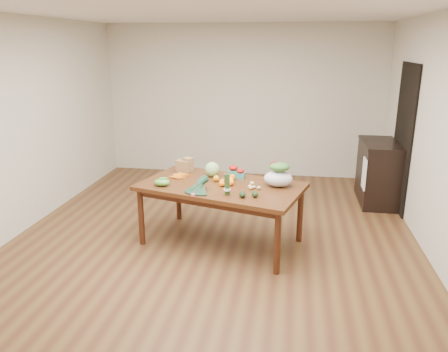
% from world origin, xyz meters
% --- Properties ---
extents(floor, '(6.00, 6.00, 0.00)m').
position_xyz_m(floor, '(0.00, 0.00, 0.00)').
color(floor, brown).
rests_on(floor, ground).
extents(ceiling, '(5.00, 6.00, 0.02)m').
position_xyz_m(ceiling, '(0.00, 0.00, 2.70)').
color(ceiling, white).
rests_on(ceiling, room_walls).
extents(room_walls, '(5.02, 6.02, 2.70)m').
position_xyz_m(room_walls, '(0.00, 0.00, 1.35)').
color(room_walls, beige).
rests_on(room_walls, floor).
extents(dining_table, '(2.09, 1.51, 0.75)m').
position_xyz_m(dining_table, '(0.10, -0.03, 0.38)').
color(dining_table, '#552D13').
rests_on(dining_table, floor).
extents(doorway_dark, '(0.02, 1.00, 2.10)m').
position_xyz_m(doorway_dark, '(2.48, 1.60, 1.05)').
color(doorway_dark, black).
rests_on(doorway_dark, floor).
extents(cabinet, '(0.52, 1.02, 0.94)m').
position_xyz_m(cabinet, '(2.22, 1.78, 0.47)').
color(cabinet, black).
rests_on(cabinet, floor).
extents(dish_towel, '(0.02, 0.28, 0.45)m').
position_xyz_m(dish_towel, '(1.96, 1.40, 0.55)').
color(dish_towel, white).
rests_on(dish_towel, cabinet).
extents(paper_bag, '(0.30, 0.27, 0.18)m').
position_xyz_m(paper_bag, '(-0.46, 0.45, 0.84)').
color(paper_bag, '#946A42').
rests_on(paper_bag, dining_table).
extents(cabbage, '(0.18, 0.18, 0.18)m').
position_xyz_m(cabbage, '(-0.06, 0.27, 0.84)').
color(cabbage, '#A1DA7E').
rests_on(cabbage, dining_table).
extents(strawberry_basket_a, '(0.15, 0.15, 0.11)m').
position_xyz_m(strawberry_basket_a, '(0.20, 0.33, 0.80)').
color(strawberry_basket_a, red).
rests_on(strawberry_basket_a, dining_table).
extents(strawberry_basket_b, '(0.13, 0.13, 0.09)m').
position_xyz_m(strawberry_basket_b, '(0.30, 0.26, 0.80)').
color(strawberry_basket_b, '#AD180B').
rests_on(strawberry_basket_b, dining_table).
extents(orange_a, '(0.08, 0.08, 0.08)m').
position_xyz_m(orange_a, '(0.03, 0.07, 0.79)').
color(orange_a, '#FFA20F').
rests_on(orange_a, dining_table).
extents(orange_b, '(0.08, 0.08, 0.08)m').
position_xyz_m(orange_b, '(0.21, 0.15, 0.79)').
color(orange_b, orange).
rests_on(orange_b, dining_table).
extents(orange_c, '(0.08, 0.08, 0.08)m').
position_xyz_m(orange_c, '(0.21, 0.01, 0.79)').
color(orange_c, '#FF9E0F').
rests_on(orange_c, dining_table).
extents(mandarin_cluster, '(0.22, 0.22, 0.10)m').
position_xyz_m(mandarin_cluster, '(0.17, -0.05, 0.80)').
color(mandarin_cluster, orange).
rests_on(mandarin_cluster, dining_table).
extents(carrots, '(0.28, 0.29, 0.03)m').
position_xyz_m(carrots, '(-0.43, 0.18, 0.76)').
color(carrots, orange).
rests_on(carrots, dining_table).
extents(snap_pea_bag, '(0.19, 0.14, 0.09)m').
position_xyz_m(snap_pea_bag, '(-0.57, -0.19, 0.79)').
color(snap_pea_bag, '#529532').
rests_on(snap_pea_bag, dining_table).
extents(kale_bunch, '(0.42, 0.47, 0.16)m').
position_xyz_m(kale_bunch, '(-0.11, -0.37, 0.83)').
color(kale_bunch, black).
rests_on(kale_bunch, dining_table).
extents(asparagus_bundle, '(0.11, 0.13, 0.26)m').
position_xyz_m(asparagus_bundle, '(0.23, -0.39, 0.88)').
color(asparagus_bundle, '#4B7033').
rests_on(asparagus_bundle, dining_table).
extents(potato_a, '(0.05, 0.04, 0.04)m').
position_xyz_m(potato_a, '(0.45, -0.12, 0.77)').
color(potato_a, '#D2BB79').
rests_on(potato_a, dining_table).
extents(potato_b, '(0.05, 0.04, 0.04)m').
position_xyz_m(potato_b, '(0.47, -0.17, 0.77)').
color(potato_b, tan).
rests_on(potato_b, dining_table).
extents(potato_c, '(0.05, 0.04, 0.04)m').
position_xyz_m(potato_c, '(0.50, -0.13, 0.77)').
color(potato_c, tan).
rests_on(potato_c, dining_table).
extents(potato_d, '(0.06, 0.05, 0.05)m').
position_xyz_m(potato_d, '(0.47, -0.01, 0.77)').
color(potato_d, '#DDD07F').
rests_on(potato_d, dining_table).
extents(potato_e, '(0.05, 0.04, 0.04)m').
position_xyz_m(potato_e, '(0.56, -0.15, 0.77)').
color(potato_e, tan).
rests_on(potato_e, dining_table).
extents(avocado_a, '(0.10, 0.12, 0.07)m').
position_xyz_m(avocado_a, '(0.41, -0.45, 0.78)').
color(avocado_a, black).
rests_on(avocado_a, dining_table).
extents(avocado_b, '(0.09, 0.12, 0.07)m').
position_xyz_m(avocado_b, '(0.54, -0.41, 0.78)').
color(avocado_b, black).
rests_on(avocado_b, dining_table).
extents(salad_bag, '(0.39, 0.33, 0.26)m').
position_xyz_m(salad_bag, '(0.77, 0.01, 0.88)').
color(salad_bag, silver).
rests_on(salad_bag, dining_table).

